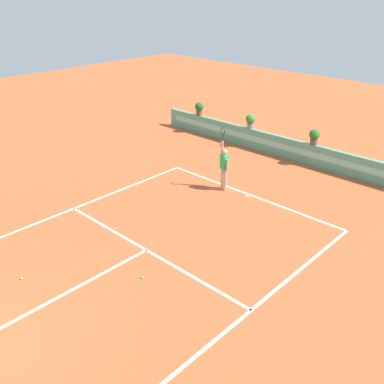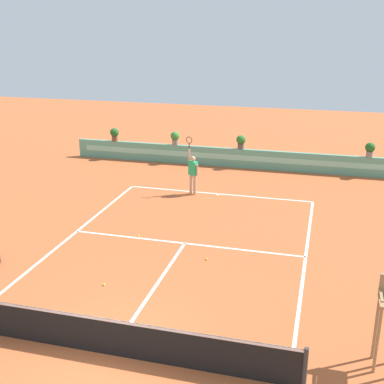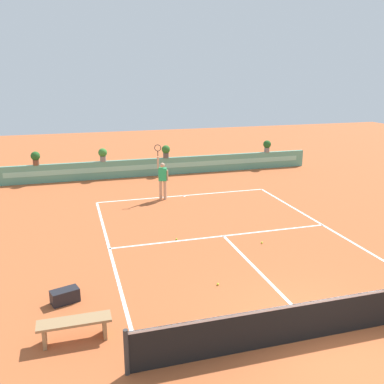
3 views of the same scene
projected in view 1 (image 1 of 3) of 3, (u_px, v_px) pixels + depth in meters
ground_plane at (137, 255)px, 13.60m from camera, size 60.00×60.00×0.00m
court_lines at (154, 246)px, 14.06m from camera, size 8.32×11.94×0.01m
back_wall_barrier at (308, 154)px, 20.19m from camera, size 18.00×0.21×1.00m
tennis_player at (224, 166)px, 17.47m from camera, size 0.59×0.33×2.58m
tennis_ball_near_baseline at (115, 229)px, 14.99m from camera, size 0.07×0.07×0.07m
tennis_ball_mid_court at (142, 277)px, 12.52m from camera, size 0.07×0.07×0.07m
tennis_ball_by_sideline at (21, 279)px, 12.48m from camera, size 0.07×0.07×0.07m
potted_plant_centre at (314, 136)px, 19.68m from camera, size 0.48×0.48×0.72m
potted_plant_far_left at (199, 108)px, 24.03m from camera, size 0.48×0.48×0.72m
potted_plant_left at (250, 120)px, 21.87m from camera, size 0.48×0.48×0.72m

